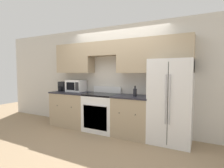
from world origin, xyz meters
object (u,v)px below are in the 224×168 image
at_px(bottle, 135,92).
at_px(oven_range, 102,112).
at_px(refrigerator, 171,101).
at_px(microwave, 76,86).

bearing_deg(bottle, oven_range, 177.44).
height_order(refrigerator, bottle, refrigerator).
bearing_deg(refrigerator, oven_range, -178.50).
relative_size(oven_range, microwave, 2.19).
relative_size(refrigerator, microwave, 3.48).
bearing_deg(oven_range, bottle, -2.56).
distance_m(oven_range, bottle, 1.03).
bearing_deg(oven_range, microwave, 172.46).
relative_size(oven_range, refrigerator, 0.63).
distance_m(microwave, bottle, 1.77).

